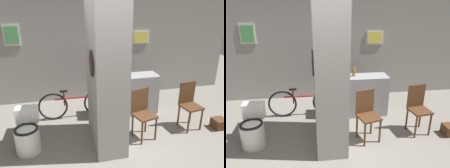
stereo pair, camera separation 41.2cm
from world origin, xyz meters
TOP-DOWN VIEW (x-y plane):
  - ground_plane at (0.00, 0.00)m, footprint 14.00×14.00m
  - wall_back at (-0.00, 2.63)m, footprint 8.00×0.09m
  - pillar_center at (0.15, 0.56)m, footprint 0.53×1.13m
  - counter_shelf at (0.88, 1.51)m, footprint 1.25×0.44m
  - toilet at (-1.21, 0.61)m, footprint 0.41×0.57m
  - chair_near_pillar at (0.83, 0.55)m, footprint 0.44×0.44m
  - chair_by_doorway at (1.86, 0.67)m, footprint 0.41×0.41m
  - bicycle at (-0.32, 1.57)m, footprint 1.58×0.42m
  - bottle_tall at (0.77, 1.54)m, footprint 0.06×0.06m
  - floor_crate at (2.45, 0.45)m, footprint 0.25×0.25m

SIDE VIEW (x-z plane):
  - ground_plane at x=0.00m, z-range 0.00..0.00m
  - floor_crate at x=2.45m, z-range 0.00..0.20m
  - toilet at x=-1.21m, z-range -0.05..0.66m
  - bicycle at x=-0.32m, z-range -0.01..0.66m
  - counter_shelf at x=0.88m, z-range 0.00..0.90m
  - chair_near_pillar at x=0.83m, z-range 0.05..0.99m
  - chair_by_doorway at x=1.86m, z-range 0.05..0.99m
  - bottle_tall at x=0.77m, z-range 0.86..1.14m
  - pillar_center at x=0.15m, z-range 0.00..2.60m
  - wall_back at x=0.00m, z-range 0.00..2.60m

